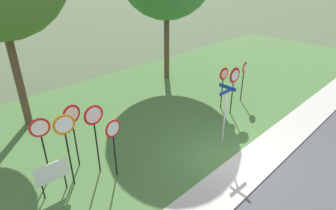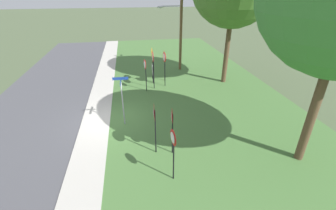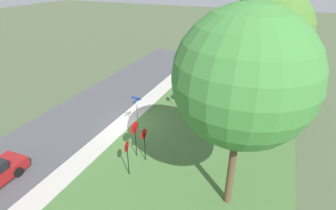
{
  "view_description": "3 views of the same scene",
  "coord_description": "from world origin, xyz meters",
  "px_view_note": "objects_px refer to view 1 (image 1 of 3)",
  "views": [
    {
      "loc": [
        -8.46,
        -4.84,
        7.08
      ],
      "look_at": [
        -0.19,
        3.44,
        1.35
      ],
      "focal_mm": 30.21,
      "sensor_mm": 36.0,
      "label": 1
    },
    {
      "loc": [
        11.95,
        1.39,
        6.99
      ],
      "look_at": [
        0.58,
        3.33,
        1.02
      ],
      "focal_mm": 24.64,
      "sensor_mm": 36.0,
      "label": 2
    },
    {
      "loc": [
        15.47,
        9.75,
        10.93
      ],
      "look_at": [
        -1.41,
        2.51,
        1.62
      ],
      "focal_mm": 28.1,
      "sensor_mm": 36.0,
      "label": 3
    }
  ],
  "objects_px": {
    "notice_board": "(52,174)",
    "yield_sign_far_left": "(244,73)",
    "stop_sign_far_right": "(73,123)",
    "yield_sign_near_left": "(224,79)",
    "yield_sign_near_right": "(234,80)",
    "stop_sign_far_left": "(41,136)",
    "stop_sign_far_center": "(114,136)",
    "stop_sign_near_right": "(66,135)",
    "street_name_post": "(225,111)",
    "stop_sign_near_left": "(95,125)"
  },
  "relations": [
    {
      "from": "notice_board",
      "to": "yield_sign_far_left",
      "type": "bearing_deg",
      "value": 1.04
    },
    {
      "from": "yield_sign_far_left",
      "to": "stop_sign_far_right",
      "type": "bearing_deg",
      "value": 163.9
    },
    {
      "from": "yield_sign_near_left",
      "to": "yield_sign_near_right",
      "type": "relative_size",
      "value": 0.91
    },
    {
      "from": "stop_sign_far_left",
      "to": "notice_board",
      "type": "relative_size",
      "value": 1.99
    },
    {
      "from": "stop_sign_far_center",
      "to": "yield_sign_near_left",
      "type": "bearing_deg",
      "value": -2.94
    },
    {
      "from": "stop_sign_near_right",
      "to": "yield_sign_near_left",
      "type": "bearing_deg",
      "value": 8.95
    },
    {
      "from": "stop_sign_far_center",
      "to": "street_name_post",
      "type": "distance_m",
      "value": 4.73
    },
    {
      "from": "stop_sign_far_left",
      "to": "notice_board",
      "type": "distance_m",
      "value": 1.37
    },
    {
      "from": "stop_sign_far_right",
      "to": "yield_sign_near_left",
      "type": "height_order",
      "value": "stop_sign_far_right"
    },
    {
      "from": "stop_sign_near_left",
      "to": "stop_sign_far_center",
      "type": "relative_size",
      "value": 1.19
    },
    {
      "from": "street_name_post",
      "to": "notice_board",
      "type": "height_order",
      "value": "street_name_post"
    },
    {
      "from": "stop_sign_far_center",
      "to": "street_name_post",
      "type": "height_order",
      "value": "street_name_post"
    },
    {
      "from": "stop_sign_far_right",
      "to": "yield_sign_near_left",
      "type": "bearing_deg",
      "value": -14.38
    },
    {
      "from": "stop_sign_near_left",
      "to": "street_name_post",
      "type": "xyz_separation_m",
      "value": [
        4.79,
        -2.21,
        -0.38
      ]
    },
    {
      "from": "stop_sign_far_center",
      "to": "stop_sign_far_right",
      "type": "xyz_separation_m",
      "value": [
        -0.71,
        1.51,
        0.23
      ]
    },
    {
      "from": "stop_sign_near_right",
      "to": "yield_sign_near_right",
      "type": "xyz_separation_m",
      "value": [
        8.62,
        -0.87,
        -0.14
      ]
    },
    {
      "from": "stop_sign_near_right",
      "to": "stop_sign_far_center",
      "type": "height_order",
      "value": "stop_sign_near_right"
    },
    {
      "from": "notice_board",
      "to": "yield_sign_near_right",
      "type": "bearing_deg",
      "value": -2.38
    },
    {
      "from": "stop_sign_near_left",
      "to": "notice_board",
      "type": "distance_m",
      "value": 2.12
    },
    {
      "from": "stop_sign_near_left",
      "to": "stop_sign_near_right",
      "type": "xyz_separation_m",
      "value": [
        -1.05,
        0.06,
        0.01
      ]
    },
    {
      "from": "stop_sign_near_left",
      "to": "stop_sign_far_center",
      "type": "bearing_deg",
      "value": -60.35
    },
    {
      "from": "street_name_post",
      "to": "stop_sign_near_right",
      "type": "bearing_deg",
      "value": 161.26
    },
    {
      "from": "yield_sign_near_right",
      "to": "yield_sign_far_left",
      "type": "relative_size",
      "value": 1.09
    },
    {
      "from": "yield_sign_near_right",
      "to": "notice_board",
      "type": "height_order",
      "value": "yield_sign_near_right"
    },
    {
      "from": "stop_sign_near_left",
      "to": "stop_sign_far_right",
      "type": "relative_size",
      "value": 1.06
    },
    {
      "from": "stop_sign_near_right",
      "to": "yield_sign_near_left",
      "type": "height_order",
      "value": "stop_sign_near_right"
    },
    {
      "from": "stop_sign_near_right",
      "to": "notice_board",
      "type": "height_order",
      "value": "stop_sign_near_right"
    },
    {
      "from": "stop_sign_far_left",
      "to": "yield_sign_near_right",
      "type": "relative_size",
      "value": 0.97
    },
    {
      "from": "yield_sign_near_left",
      "to": "street_name_post",
      "type": "xyz_separation_m",
      "value": [
        -2.96,
        -2.15,
        -0.05
      ]
    },
    {
      "from": "yield_sign_near_right",
      "to": "notice_board",
      "type": "relative_size",
      "value": 2.05
    },
    {
      "from": "street_name_post",
      "to": "stop_sign_far_left",
      "type": "bearing_deg",
      "value": 155.05
    },
    {
      "from": "street_name_post",
      "to": "stop_sign_far_right",
      "type": "bearing_deg",
      "value": 151.47
    },
    {
      "from": "yield_sign_near_right",
      "to": "street_name_post",
      "type": "relative_size",
      "value": 0.91
    },
    {
      "from": "stop_sign_near_right",
      "to": "notice_board",
      "type": "relative_size",
      "value": 2.27
    },
    {
      "from": "stop_sign_near_right",
      "to": "street_name_post",
      "type": "distance_m",
      "value": 6.27
    },
    {
      "from": "yield_sign_near_left",
      "to": "stop_sign_far_center",
      "type": "bearing_deg",
      "value": -168.66
    },
    {
      "from": "stop_sign_near_left",
      "to": "yield_sign_near_left",
      "type": "height_order",
      "value": "stop_sign_near_left"
    },
    {
      "from": "yield_sign_near_left",
      "to": "yield_sign_near_right",
      "type": "distance_m",
      "value": 0.79
    },
    {
      "from": "stop_sign_far_left",
      "to": "stop_sign_far_center",
      "type": "xyz_separation_m",
      "value": [
        1.82,
        -1.66,
        -0.1
      ]
    },
    {
      "from": "stop_sign_near_left",
      "to": "street_name_post",
      "type": "relative_size",
      "value": 1.01
    },
    {
      "from": "stop_sign_near_right",
      "to": "yield_sign_far_left",
      "type": "bearing_deg",
      "value": 7.64
    },
    {
      "from": "stop_sign_far_right",
      "to": "notice_board",
      "type": "distance_m",
      "value": 1.91
    },
    {
      "from": "stop_sign_far_right",
      "to": "yield_sign_near_left",
      "type": "xyz_separation_m",
      "value": [
        8.12,
        -0.96,
        -0.21
      ]
    },
    {
      "from": "yield_sign_far_left",
      "to": "notice_board",
      "type": "relative_size",
      "value": 1.87
    },
    {
      "from": "stop_sign_far_right",
      "to": "yield_sign_near_right",
      "type": "distance_m",
      "value": 8.13
    },
    {
      "from": "yield_sign_near_right",
      "to": "stop_sign_far_center",
      "type": "bearing_deg",
      "value": -176.91
    },
    {
      "from": "stop_sign_far_right",
      "to": "street_name_post",
      "type": "bearing_deg",
      "value": -38.68
    },
    {
      "from": "yield_sign_far_left",
      "to": "notice_board",
      "type": "height_order",
      "value": "yield_sign_far_left"
    },
    {
      "from": "stop_sign_near_left",
      "to": "stop_sign_far_center",
      "type": "height_order",
      "value": "stop_sign_near_left"
    },
    {
      "from": "stop_sign_far_left",
      "to": "stop_sign_far_center",
      "type": "height_order",
      "value": "stop_sign_far_left"
    }
  ]
}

